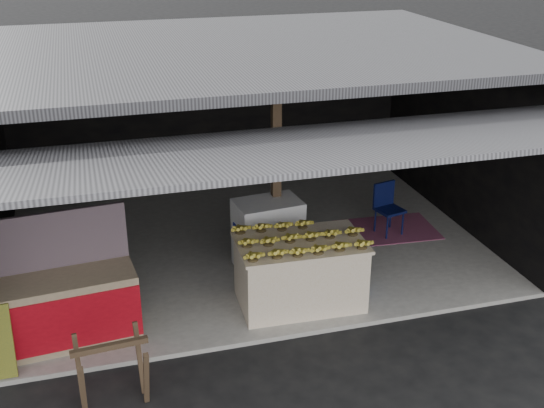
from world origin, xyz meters
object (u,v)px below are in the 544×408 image
object	(u,v)px
banana_table	(300,272)
plastic_chair	(387,204)
water_barrel	(352,271)
neighbor_stall	(72,304)
sawhorse	(112,367)
white_crate	(268,234)

from	to	relation	value
banana_table	plastic_chair	distance (m)	2.52
water_barrel	plastic_chair	xyz separation A→B (m)	(1.16, 1.47, 0.22)
neighbor_stall	sawhorse	size ratio (longest dim) A/B	1.99
banana_table	plastic_chair	size ratio (longest dim) A/B	2.02
white_crate	plastic_chair	xyz separation A→B (m)	(2.06, 0.57, -0.02)
white_crate	neighbor_stall	size ratio (longest dim) A/B	0.65
banana_table	sawhorse	bearing A→B (deg)	-149.56
neighbor_stall	water_barrel	bearing A→B (deg)	-2.46
neighbor_stall	banana_table	bearing A→B (deg)	-4.85
water_barrel	plastic_chair	distance (m)	1.88
plastic_chair	banana_table	bearing A→B (deg)	-153.27
white_crate	water_barrel	distance (m)	1.29
banana_table	plastic_chair	bearing A→B (deg)	42.25
white_crate	water_barrel	bearing A→B (deg)	-51.28
banana_table	water_barrel	size ratio (longest dim) A/B	3.23
neighbor_stall	sawhorse	world-z (taller)	neighbor_stall
white_crate	neighbor_stall	distance (m)	2.86
banana_table	white_crate	xyz separation A→B (m)	(-0.13, 1.05, 0.06)
neighbor_stall	sawhorse	xyz separation A→B (m)	(0.37, -1.26, -0.05)
banana_table	neighbor_stall	world-z (taller)	neighbor_stall
neighbor_stall	plastic_chair	xyz separation A→B (m)	(4.70, 1.66, 0.01)
banana_table	neighbor_stall	size ratio (longest dim) A/B	1.06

